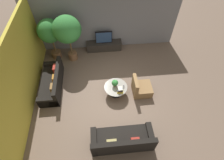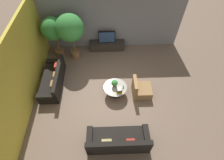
{
  "view_description": "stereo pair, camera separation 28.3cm",
  "coord_description": "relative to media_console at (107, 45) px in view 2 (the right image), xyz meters",
  "views": [
    {
      "loc": [
        -0.32,
        -4.39,
        6.34
      ],
      "look_at": [
        0.13,
        0.29,
        0.55
      ],
      "focal_mm": 28.0,
      "sensor_mm": 36.0,
      "label": 1
    },
    {
      "loc": [
        -0.04,
        -4.41,
        6.34
      ],
      "look_at": [
        0.13,
        0.29,
        0.55
      ],
      "focal_mm": 28.0,
      "sensor_mm": 36.0,
      "label": 2
    }
  ],
  "objects": [
    {
      "name": "television",
      "position": [
        0.0,
        -0.0,
        0.55
      ],
      "size": [
        0.86,
        0.13,
        0.67
      ],
      "color": "black",
      "rests_on": "media_console"
    },
    {
      "name": "media_console",
      "position": [
        0.0,
        0.0,
        0.0
      ],
      "size": [
        1.87,
        0.5,
        0.46
      ],
      "color": "#2D2823",
      "rests_on": "ground"
    },
    {
      "name": "back_wall_stone",
      "position": [
        0.04,
        0.32,
        1.26
      ],
      "size": [
        7.4,
        0.12,
        3.0
      ],
      "primitive_type": "cube",
      "color": "slate",
      "rests_on": "ground"
    },
    {
      "name": "couch_near_entry",
      "position": [
        0.29,
        -5.17,
        0.04
      ],
      "size": [
        2.17,
        0.84,
        0.84
      ],
      "rotation": [
        0.0,
        0.0,
        3.14
      ],
      "color": "black",
      "rests_on": "ground"
    },
    {
      "name": "potted_plant_tabletop",
      "position": [
        0.27,
        -2.91,
        0.41
      ],
      "size": [
        0.27,
        0.27,
        0.34
      ],
      "color": "brown",
      "rests_on": "coffee_table"
    },
    {
      "name": "potted_palm_corner",
      "position": [
        -1.64,
        -0.57,
        1.47
      ],
      "size": [
        1.29,
        1.29,
        2.38
      ],
      "color": "brown",
      "rests_on": "ground"
    },
    {
      "name": "potted_palm_tall",
      "position": [
        -2.48,
        -0.35,
        1.26
      ],
      "size": [
        1.08,
        1.08,
        2.14
      ],
      "color": "brown",
      "rests_on": "ground"
    },
    {
      "name": "remote_black",
      "position": [
        0.63,
        -3.0,
        0.23
      ],
      "size": [
        0.07,
        0.16,
        0.02
      ],
      "primitive_type": "cube",
      "rotation": [
        0.0,
        0.0,
        -0.17
      ],
      "color": "black",
      "rests_on": "coffee_table"
    },
    {
      "name": "coffee_table",
      "position": [
        0.3,
        -2.97,
        0.08
      ],
      "size": [
        0.98,
        0.98,
        0.46
      ],
      "color": "black",
      "rests_on": "ground"
    },
    {
      "name": "side_wall_left",
      "position": [
        -3.22,
        -2.74,
        1.26
      ],
      "size": [
        0.12,
        7.4,
        3.0
      ],
      "primitive_type": "cube",
      "color": "gold",
      "rests_on": "ground"
    },
    {
      "name": "book_stack",
      "position": [
        0.45,
        -3.19,
        0.3
      ],
      "size": [
        0.27,
        0.29,
        0.17
      ],
      "color": "gold",
      "rests_on": "coffee_table"
    },
    {
      "name": "couch_by_wall",
      "position": [
        -2.45,
        -2.33,
        0.05
      ],
      "size": [
        0.84,
        2.19,
        0.84
      ],
      "rotation": [
        0.0,
        0.0,
        -1.57
      ],
      "color": "black",
      "rests_on": "ground"
    },
    {
      "name": "ground_plane",
      "position": [
        0.04,
        -2.94,
        -0.24
      ],
      "size": [
        24.0,
        24.0,
        0.0
      ],
      "primitive_type": "plane",
      "color": "brown"
    },
    {
      "name": "armchair_wicker",
      "position": [
        1.39,
        -3.01,
        0.03
      ],
      "size": [
        0.8,
        0.76,
        0.86
      ],
      "rotation": [
        0.0,
        0.0,
        1.57
      ],
      "color": "olive",
      "rests_on": "ground"
    }
  ]
}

